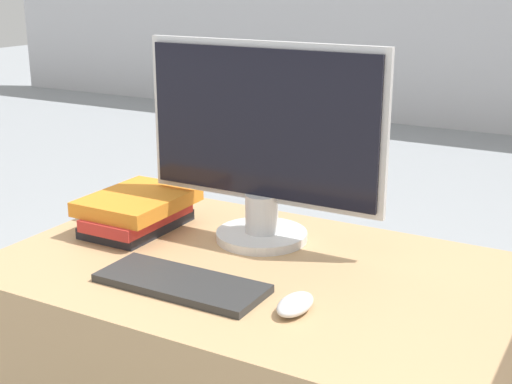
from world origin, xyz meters
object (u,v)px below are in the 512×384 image
(keyboard, at_px, (181,283))
(book_stack, at_px, (138,211))
(mouse, at_px, (295,304))
(monitor, at_px, (262,140))

(keyboard, bearing_deg, book_stack, 141.69)
(book_stack, bearing_deg, keyboard, -38.31)
(keyboard, height_order, mouse, mouse)
(monitor, relative_size, book_stack, 2.12)
(monitor, bearing_deg, keyboard, -92.35)
(mouse, height_order, book_stack, book_stack)
(monitor, relative_size, mouse, 5.71)
(monitor, relative_size, keyboard, 1.69)
(mouse, bearing_deg, keyboard, -176.93)
(monitor, xyz_separation_m, mouse, (0.23, -0.29, -0.22))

